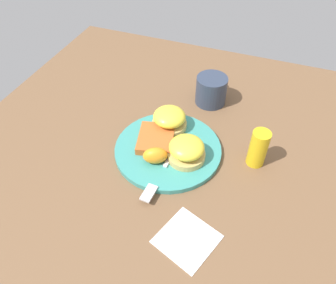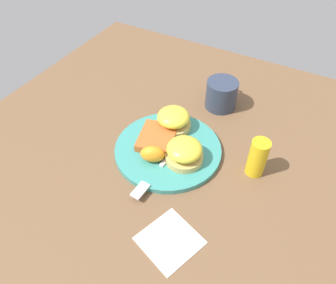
{
  "view_description": "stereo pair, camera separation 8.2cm",
  "coord_description": "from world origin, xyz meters",
  "px_view_note": "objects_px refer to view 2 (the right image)",
  "views": [
    {
      "loc": [
        -0.54,
        -0.2,
        0.62
      ],
      "look_at": [
        0.0,
        0.0,
        0.03
      ],
      "focal_mm": 35.0,
      "sensor_mm": 36.0,
      "label": 1
    },
    {
      "loc": [
        -0.51,
        -0.28,
        0.62
      ],
      "look_at": [
        0.0,
        0.0,
        0.03
      ],
      "focal_mm": 35.0,
      "sensor_mm": 36.0,
      "label": 2
    }
  ],
  "objects_px": {
    "sandwich_benedict_left": "(184,152)",
    "fork": "(159,169)",
    "condiment_bottle": "(258,158)",
    "cup": "(222,94)",
    "hashbrown_patty": "(157,138)",
    "sandwich_benedict_right": "(173,120)",
    "orange_wedge": "(153,154)"
  },
  "relations": [
    {
      "from": "sandwich_benedict_left",
      "to": "condiment_bottle",
      "type": "xyz_separation_m",
      "value": [
        0.06,
        -0.16,
        0.01
      ]
    },
    {
      "from": "hashbrown_patty",
      "to": "cup",
      "type": "relative_size",
      "value": 0.89
    },
    {
      "from": "hashbrown_patty",
      "to": "orange_wedge",
      "type": "distance_m",
      "value": 0.07
    },
    {
      "from": "sandwich_benedict_right",
      "to": "hashbrown_patty",
      "type": "bearing_deg",
      "value": 168.59
    },
    {
      "from": "sandwich_benedict_left",
      "to": "orange_wedge",
      "type": "height_order",
      "value": "sandwich_benedict_left"
    },
    {
      "from": "sandwich_benedict_right",
      "to": "orange_wedge",
      "type": "height_order",
      "value": "sandwich_benedict_right"
    },
    {
      "from": "sandwich_benedict_right",
      "to": "hashbrown_patty",
      "type": "height_order",
      "value": "sandwich_benedict_right"
    },
    {
      "from": "sandwich_benedict_left",
      "to": "cup",
      "type": "xyz_separation_m",
      "value": [
        0.26,
        0.01,
        0.0
      ]
    },
    {
      "from": "sandwich_benedict_left",
      "to": "orange_wedge",
      "type": "bearing_deg",
      "value": 120.22
    },
    {
      "from": "sandwich_benedict_left",
      "to": "cup",
      "type": "height_order",
      "value": "cup"
    },
    {
      "from": "sandwich_benedict_right",
      "to": "fork",
      "type": "distance_m",
      "value": 0.16
    },
    {
      "from": "cup",
      "to": "orange_wedge",
      "type": "bearing_deg",
      "value": 168.78
    },
    {
      "from": "sandwich_benedict_left",
      "to": "hashbrown_patty",
      "type": "relative_size",
      "value": 0.88
    },
    {
      "from": "condiment_bottle",
      "to": "cup",
      "type": "bearing_deg",
      "value": 40.64
    },
    {
      "from": "sandwich_benedict_left",
      "to": "fork",
      "type": "height_order",
      "value": "sandwich_benedict_left"
    },
    {
      "from": "fork",
      "to": "cup",
      "type": "relative_size",
      "value": 1.93
    },
    {
      "from": "hashbrown_patty",
      "to": "condiment_bottle",
      "type": "distance_m",
      "value": 0.26
    },
    {
      "from": "sandwich_benedict_right",
      "to": "hashbrown_patty",
      "type": "distance_m",
      "value": 0.07
    },
    {
      "from": "orange_wedge",
      "to": "condiment_bottle",
      "type": "distance_m",
      "value": 0.25
    },
    {
      "from": "orange_wedge",
      "to": "sandwich_benedict_left",
      "type": "bearing_deg",
      "value": -59.78
    },
    {
      "from": "orange_wedge",
      "to": "cup",
      "type": "height_order",
      "value": "cup"
    },
    {
      "from": "orange_wedge",
      "to": "condiment_bottle",
      "type": "bearing_deg",
      "value": -66.97
    },
    {
      "from": "orange_wedge",
      "to": "condiment_bottle",
      "type": "xyz_separation_m",
      "value": [
        0.1,
        -0.23,
        0.01
      ]
    },
    {
      "from": "sandwich_benedict_right",
      "to": "condiment_bottle",
      "type": "bearing_deg",
      "value": -97.72
    },
    {
      "from": "sandwich_benedict_right",
      "to": "fork",
      "type": "xyz_separation_m",
      "value": [
        -0.15,
        -0.04,
        -0.03
      ]
    },
    {
      "from": "cup",
      "to": "hashbrown_patty",
      "type": "bearing_deg",
      "value": 160.07
    },
    {
      "from": "sandwich_benedict_left",
      "to": "fork",
      "type": "relative_size",
      "value": 0.41
    },
    {
      "from": "orange_wedge",
      "to": "fork",
      "type": "distance_m",
      "value": 0.04
    },
    {
      "from": "fork",
      "to": "cup",
      "type": "xyz_separation_m",
      "value": [
        0.31,
        -0.03,
        0.03
      ]
    },
    {
      "from": "hashbrown_patty",
      "to": "cup",
      "type": "bearing_deg",
      "value": -19.93
    },
    {
      "from": "orange_wedge",
      "to": "cup",
      "type": "relative_size",
      "value": 0.5
    },
    {
      "from": "sandwich_benedict_left",
      "to": "condiment_bottle",
      "type": "height_order",
      "value": "condiment_bottle"
    }
  ]
}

